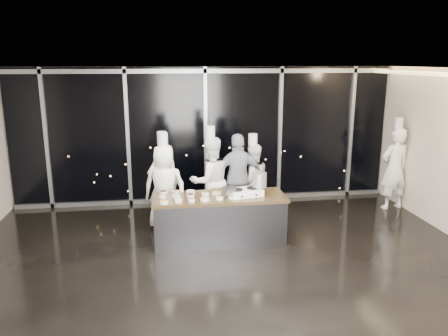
% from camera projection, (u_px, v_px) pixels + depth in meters
% --- Properties ---
extents(ground, '(9.00, 9.00, 0.00)m').
position_uv_depth(ground, '(226.00, 262.00, 7.40)').
color(ground, black).
rests_on(ground, ground).
extents(room_shell, '(9.02, 7.02, 3.21)m').
position_uv_depth(room_shell, '(237.00, 131.00, 6.89)').
color(room_shell, beige).
rests_on(room_shell, ground).
extents(window_wall, '(8.90, 0.11, 3.20)m').
position_uv_depth(window_wall, '(205.00, 136.00, 10.32)').
color(window_wall, black).
rests_on(window_wall, ground).
extents(demo_counter, '(2.46, 0.86, 0.90)m').
position_uv_depth(demo_counter, '(219.00, 219.00, 8.16)').
color(demo_counter, '#333237').
rests_on(demo_counter, ground).
extents(stove, '(0.68, 0.51, 0.14)m').
position_uv_depth(stove, '(245.00, 192.00, 8.07)').
color(stove, white).
rests_on(stove, demo_counter).
extents(frying_pan, '(0.48, 0.32, 0.04)m').
position_uv_depth(frying_pan, '(228.00, 189.00, 7.95)').
color(frying_pan, slate).
rests_on(frying_pan, stove).
extents(stock_pot, '(0.32, 0.32, 0.27)m').
position_uv_depth(stock_pot, '(259.00, 180.00, 8.12)').
color(stock_pot, '#AAAAAC').
rests_on(stock_pot, stove).
extents(prep_bowls, '(1.36, 0.75, 0.05)m').
position_uv_depth(prep_bowls, '(191.00, 196.00, 7.96)').
color(prep_bowls, silver).
rests_on(prep_bowls, demo_counter).
extents(squeeze_bottle, '(0.07, 0.07, 0.26)m').
position_uv_depth(squeeze_bottle, '(181.00, 186.00, 8.26)').
color(squeeze_bottle, silver).
rests_on(squeeze_bottle, demo_counter).
extents(chef_far_left, '(0.71, 0.54, 1.97)m').
position_uv_depth(chef_far_left, '(163.00, 184.00, 8.84)').
color(chef_far_left, white).
rests_on(chef_far_left, ground).
extents(chef_left, '(0.94, 0.72, 1.96)m').
position_uv_depth(chef_left, '(165.00, 186.00, 8.75)').
color(chef_left, white).
rests_on(chef_left, ground).
extents(chef_center, '(1.05, 0.92, 2.06)m').
position_uv_depth(chef_center, '(211.00, 181.00, 8.99)').
color(chef_center, white).
rests_on(chef_center, ground).
extents(guest, '(1.12, 0.50, 1.88)m').
position_uv_depth(guest, '(238.00, 178.00, 9.13)').
color(guest, '#161F3E').
rests_on(guest, ground).
extents(chef_right, '(0.91, 0.79, 1.84)m').
position_uv_depth(chef_right, '(252.00, 180.00, 9.41)').
color(chef_right, white).
rests_on(chef_right, ground).
extents(chef_side, '(0.75, 0.56, 2.11)m').
position_uv_depth(chef_side, '(394.00, 168.00, 9.92)').
color(chef_side, white).
rests_on(chef_side, ground).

